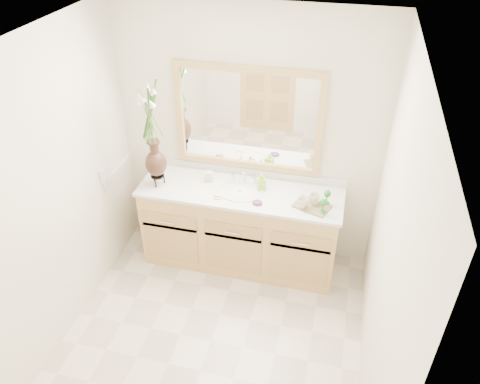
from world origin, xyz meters
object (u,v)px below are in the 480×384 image
(flower_vase, at_px, (151,122))
(soap_bottle, at_px, (261,182))
(tray, at_px, (312,206))
(tumbler, at_px, (209,176))

(flower_vase, relative_size, soap_bottle, 6.42)
(flower_vase, relative_size, tray, 3.16)
(flower_vase, xyz_separation_m, tray, (1.41, -0.02, -0.62))
(flower_vase, bearing_deg, tumbler, 20.32)
(flower_vase, distance_m, tray, 1.54)
(flower_vase, height_order, soap_bottle, flower_vase)
(tumbler, bearing_deg, flower_vase, -159.68)
(tumbler, distance_m, tray, 0.99)
(tray, bearing_deg, soap_bottle, -178.58)
(soap_bottle, bearing_deg, tumbler, 159.90)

